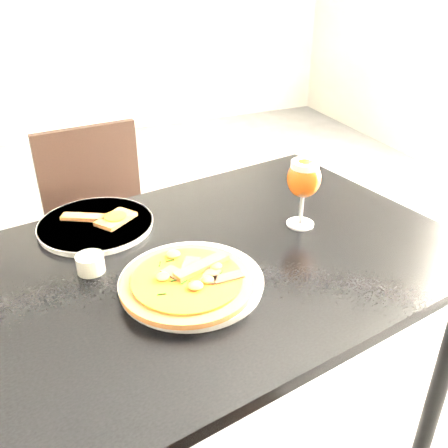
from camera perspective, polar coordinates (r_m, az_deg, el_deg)
name	(u,v)px	position (r m, az deg, el deg)	size (l,w,h in m)	color
ground	(138,419)	(1.82, -9.85, -21.12)	(6.00, 6.00, 0.00)	#575759
dining_table	(209,288)	(1.23, -1.68, -7.32)	(1.32, 0.99, 0.75)	black
chair_far	(105,234)	(1.89, -13.42, -1.10)	(0.42, 0.42, 0.84)	black
plate_main	(191,282)	(1.08, -3.76, -6.65)	(0.31, 0.31, 0.02)	silver
pizza	(187,281)	(1.05, -4.20, -6.52)	(0.28, 0.28, 0.03)	brown
plate_second	(96,225)	(1.33, -14.44, -0.10)	(0.29, 0.29, 0.02)	silver
crust_scraps	(105,218)	(1.33, -13.39, 0.67)	(0.19, 0.14, 0.01)	brown
loose_crust	(160,259)	(1.17, -7.36, -4.04)	(0.12, 0.03, 0.01)	brown
sauce_cup	(90,263)	(1.15, -15.04, -4.30)	(0.06, 0.06, 0.04)	silver
beer_glass	(304,179)	(1.27, 9.11, 5.10)	(0.09, 0.09, 0.18)	silver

